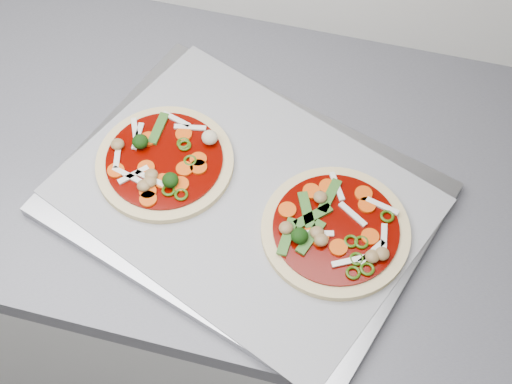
# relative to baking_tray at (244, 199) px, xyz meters

# --- Properties ---
(baking_tray) EXTENTS (0.61, 0.52, 0.02)m
(baking_tray) POSITION_rel_baking_tray_xyz_m (0.00, 0.00, 0.00)
(baking_tray) COLOR #98989E
(baking_tray) RESTS_ON countertop
(parchment) EXTENTS (0.59, 0.52, 0.00)m
(parchment) POSITION_rel_baking_tray_xyz_m (0.00, 0.00, 0.01)
(parchment) COLOR #9F9FA4
(parchment) RESTS_ON baking_tray
(pizza_left) EXTENTS (0.23, 0.23, 0.03)m
(pizza_left) POSITION_rel_baking_tray_xyz_m (-0.13, 0.02, 0.02)
(pizza_left) COLOR beige
(pizza_left) RESTS_ON parchment
(pizza_right) EXTENTS (0.29, 0.29, 0.04)m
(pizza_right) POSITION_rel_baking_tray_xyz_m (0.14, -0.03, 0.02)
(pizza_right) COLOR beige
(pizza_right) RESTS_ON parchment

